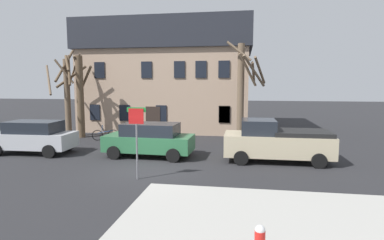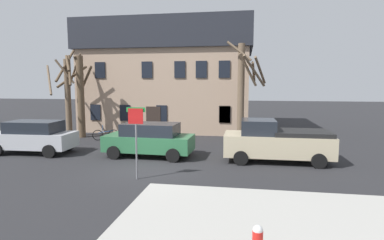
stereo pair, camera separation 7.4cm
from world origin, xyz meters
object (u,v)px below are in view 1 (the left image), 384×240
Objects in this scene: tree_bare_far at (243,89)px; street_sign_pole at (136,129)px; pickup_truck_beige at (276,141)px; car_green_wagon at (150,139)px; bicycle_leaning at (105,135)px; building_main at (170,76)px; tree_bare_mid at (78,92)px; tree_bare_near at (67,94)px; car_silver_wagon at (33,137)px.

street_sign_pole is (-4.04, -8.97, -1.47)m from tree_bare_far.
pickup_truck_beige is 1.78× the size of street_sign_pole.
street_sign_pole is at bearing -80.23° from car_green_wagon.
car_green_wagon is 2.76× the size of bicycle_leaning.
building_main is 8.64m from tree_bare_far.
tree_bare_mid is at bearing -130.28° from building_main.
pickup_truck_beige is at bearing 0.22° from car_green_wagon.
tree_bare_near reaches higher than pickup_truck_beige.
street_sign_pole is at bearing -114.28° from tree_bare_far.
car_silver_wagon is at bearing -177.49° from car_green_wagon.
street_sign_pole is 9.56m from bicycle_leaning.
car_green_wagon is 6.38m from pickup_truck_beige.
car_green_wagon is (6.64, -4.96, -2.32)m from tree_bare_mid.
building_main is at bearing 66.35° from car_silver_wagon.
tree_bare_near is 15.03m from pickup_truck_beige.
street_sign_pole is at bearing -26.74° from car_silver_wagon.
tree_bare_far reaches higher than tree_bare_mid.
bicycle_leaning is (2.11, 4.39, -0.55)m from car_silver_wagon.
tree_bare_mid is 1.23× the size of pickup_truck_beige.
tree_bare_mid is at bearing -179.30° from tree_bare_far.
tree_bare_near is 12.33m from tree_bare_far.
tree_bare_mid is 3.77m from bicycle_leaning.
bicycle_leaning is at bearing 122.11° from street_sign_pole.
pickup_truck_beige is 3.06× the size of bicycle_leaning.
bicycle_leaning is (3.27, -1.00, -2.70)m from tree_bare_near.
tree_bare_mid is (0.96, -0.15, 0.16)m from tree_bare_near.
car_silver_wagon is at bearing -178.63° from pickup_truck_beige.
building_main is at bearing 125.62° from pickup_truck_beige.
building_main reaches higher than tree_bare_far.
building_main is 13.96m from pickup_truck_beige.
pickup_truck_beige is at bearing -71.82° from tree_bare_far.
tree_bare_far is 7.40m from car_green_wagon.
tree_bare_near is 1.35× the size of car_silver_wagon.
bicycle_leaning is at bearing 136.57° from car_green_wagon.
tree_bare_near is 0.96× the size of tree_bare_mid.
car_green_wagon is at bearing -43.43° from bicycle_leaning.
car_green_wagon is at bearing 99.77° from street_sign_pole.
tree_bare_near is 4.36m from bicycle_leaning.
tree_bare_far reaches higher than car_green_wagon.
tree_bare_far reaches higher than pickup_truck_beige.
building_main is 8.26× the size of bicycle_leaning.
tree_bare_mid reaches higher than car_silver_wagon.
pickup_truck_beige is 6.99m from street_sign_pole.
tree_bare_mid is at bearing 129.63° from street_sign_pole.
tree_bare_mid reaches higher than car_green_wagon.
pickup_truck_beige is (12.83, 0.31, 0.07)m from car_silver_wagon.
street_sign_pole reaches higher than car_silver_wagon.
tree_bare_near is at bearing -135.93° from building_main.
bicycle_leaning is (-9.05, -0.99, -3.10)m from tree_bare_far.
tree_bare_far is at bearing 65.72° from street_sign_pole.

